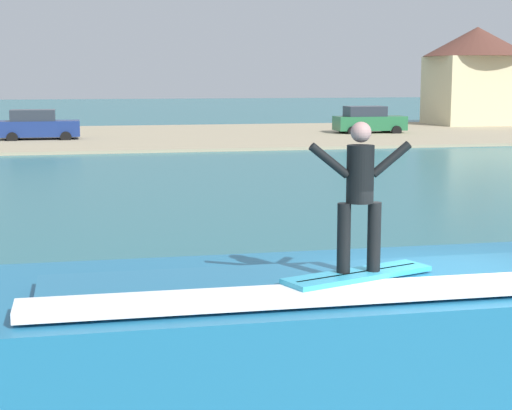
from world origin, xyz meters
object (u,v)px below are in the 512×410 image
wave_crest (310,328)px  surfer (360,189)px  house_gabled_white (476,70)px  surfboard (358,275)px  car_near_shore (38,125)px  car_far_shore (369,120)px

wave_crest → surfer: (0.42, -0.59, 1.83)m
wave_crest → house_gabled_white: 56.12m
wave_crest → surfboard: 1.09m
car_near_shore → house_gabled_white: bearing=15.5°
car_near_shore → car_far_shore: same height
wave_crest → car_near_shore: 40.71m
wave_crest → car_near_shore: (-4.95, 40.41, 0.26)m
car_far_shore → house_gabled_white: bearing=34.2°
house_gabled_white → surfboard: bearing=-117.9°
wave_crest → surfer: bearing=-54.8°
car_near_shore → surfer: bearing=-82.5°
wave_crest → car_far_shore: (15.62, 41.64, 0.26)m
wave_crest → surfer: 1.96m
surfboard → surfer: bearing=65.3°
wave_crest → surfboard: surfboard is taller
car_near_shore → car_far_shore: 20.61m
wave_crest → car_near_shore: bearing=97.0°
surfer → car_near_shore: bearing=97.5°
wave_crest → car_near_shore: car_near_shore is taller
surfer → house_gabled_white: (26.36, 49.79, 1.67)m
car_far_shore → wave_crest: bearing=-110.6°
car_near_shore → house_gabled_white: 33.08m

